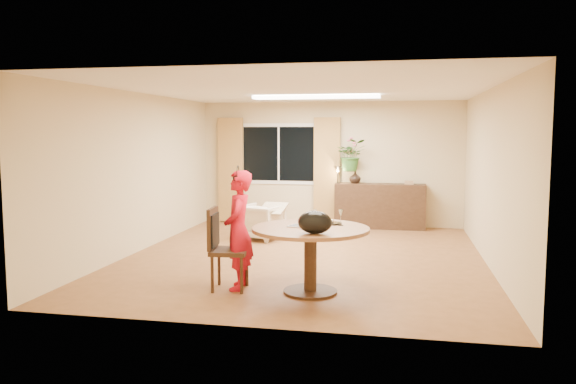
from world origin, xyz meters
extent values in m
plane|color=brown|center=(0.00, 0.00, 0.00)|extent=(6.50, 6.50, 0.00)
plane|color=white|center=(0.00, 0.00, 2.60)|extent=(6.50, 6.50, 0.00)
plane|color=#CFB387|center=(0.00, 3.25, 1.30)|extent=(5.50, 0.00, 5.50)
plane|color=#CFB387|center=(-2.75, 0.00, 1.30)|extent=(0.00, 6.50, 6.50)
plane|color=#CFB387|center=(2.75, 0.00, 1.30)|extent=(0.00, 6.50, 6.50)
cube|color=white|center=(-1.10, 3.23, 1.50)|extent=(1.70, 0.02, 1.30)
cube|color=black|center=(-1.10, 3.22, 1.50)|extent=(1.55, 0.01, 1.15)
cube|color=white|center=(-1.10, 3.22, 1.50)|extent=(0.04, 0.01, 1.15)
cube|color=olive|center=(-2.15, 3.15, 1.15)|extent=(0.55, 0.08, 2.25)
cube|color=olive|center=(-0.05, 3.15, 1.15)|extent=(0.55, 0.08, 2.25)
cube|color=white|center=(0.00, 1.20, 2.57)|extent=(2.20, 0.35, 0.05)
cylinder|color=brown|center=(0.41, -1.92, 0.79)|extent=(1.42, 1.42, 0.04)
cylinder|color=black|center=(0.41, -1.92, 0.38)|extent=(0.15, 0.15, 0.77)
cylinder|color=black|center=(0.41, -1.92, 0.02)|extent=(0.66, 0.66, 0.03)
imported|color=#B8260E|center=(-0.50, -1.90, 0.74)|extent=(0.59, 0.43, 1.48)
imported|color=beige|center=(-1.03, 1.36, 0.32)|extent=(0.86, 0.87, 0.64)
cube|color=black|center=(1.07, 3.01, 0.46)|extent=(1.83, 0.45, 0.91)
imported|color=black|center=(0.55, 3.01, 1.04)|extent=(0.30, 0.30, 0.25)
imported|color=#286A27|center=(0.47, 3.01, 1.49)|extent=(0.69, 0.62, 0.66)
camera|label=1|loc=(1.45, -8.53, 1.94)|focal=35.00mm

